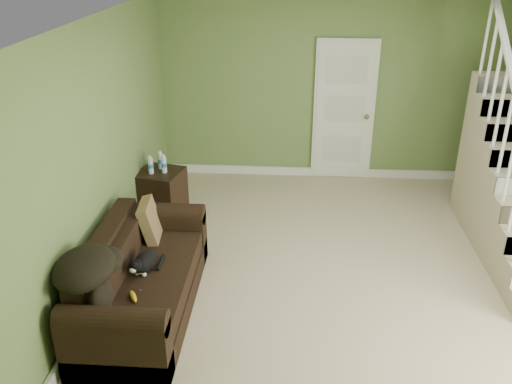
# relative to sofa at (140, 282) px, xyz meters

# --- Properties ---
(floor) EXTENTS (5.00, 5.50, 0.01)m
(floor) POSITION_rel_sofa_xyz_m (2.01, 0.64, -0.31)
(floor) COLOR tan
(floor) RESTS_ON ground
(ceiling) EXTENTS (5.00, 5.50, 0.01)m
(ceiling) POSITION_rel_sofa_xyz_m (2.01, 0.64, 2.29)
(ceiling) COLOR white
(ceiling) RESTS_ON wall_back
(wall_back) EXTENTS (5.00, 0.04, 2.60)m
(wall_back) POSITION_rel_sofa_xyz_m (2.01, 3.39, 0.99)
(wall_back) COLOR olive
(wall_back) RESTS_ON floor
(wall_front) EXTENTS (5.00, 0.04, 2.60)m
(wall_front) POSITION_rel_sofa_xyz_m (2.01, -2.11, 0.99)
(wall_front) COLOR olive
(wall_front) RESTS_ON floor
(wall_left) EXTENTS (0.04, 5.50, 2.60)m
(wall_left) POSITION_rel_sofa_xyz_m (-0.49, 0.64, 0.99)
(wall_left) COLOR olive
(wall_left) RESTS_ON floor
(baseboard_back) EXTENTS (5.00, 0.04, 0.12)m
(baseboard_back) POSITION_rel_sofa_xyz_m (2.01, 3.36, -0.25)
(baseboard_back) COLOR white
(baseboard_back) RESTS_ON floor
(baseboard_left) EXTENTS (0.04, 5.50, 0.12)m
(baseboard_left) POSITION_rel_sofa_xyz_m (-0.46, 0.64, -0.25)
(baseboard_left) COLOR white
(baseboard_left) RESTS_ON floor
(door) EXTENTS (0.86, 0.12, 2.02)m
(door) POSITION_rel_sofa_xyz_m (2.11, 3.35, 0.70)
(door) COLOR white
(door) RESTS_ON floor
(sofa) EXTENTS (0.87, 2.03, 0.80)m
(sofa) POSITION_rel_sofa_xyz_m (0.00, 0.00, 0.00)
(sofa) COLOR black
(sofa) RESTS_ON floor
(side_table) EXTENTS (0.62, 0.62, 0.85)m
(side_table) POSITION_rel_sofa_xyz_m (-0.24, 1.90, 0.01)
(side_table) COLOR black
(side_table) RESTS_ON floor
(cat) EXTENTS (0.26, 0.50, 0.24)m
(cat) POSITION_rel_sofa_xyz_m (0.07, 0.00, 0.22)
(cat) COLOR black
(cat) RESTS_ON sofa
(banana) EXTENTS (0.12, 0.17, 0.05)m
(banana) POSITION_rel_sofa_xyz_m (0.07, -0.42, 0.15)
(banana) COLOR yellow
(banana) RESTS_ON sofa
(throw_pillow) EXTENTS (0.24, 0.43, 0.43)m
(throw_pillow) POSITION_rel_sofa_xyz_m (-0.04, 0.65, 0.30)
(throw_pillow) COLOR #513B20
(throw_pillow) RESTS_ON sofa
(throw_blanket) EXTENTS (0.52, 0.66, 0.26)m
(throw_blanket) POSITION_rel_sofa_xyz_m (-0.25, -0.57, 0.52)
(throw_blanket) COLOR black
(throw_blanket) RESTS_ON sofa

